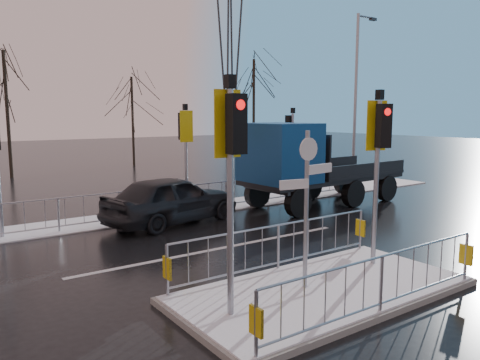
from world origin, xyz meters
TOP-DOWN VIEW (x-y plane):
  - ground at (0.00, 0.00)m, footprint 120.00×120.00m
  - snow_verge at (0.00, 8.60)m, footprint 30.00×2.00m
  - lane_markings at (0.00, -0.33)m, footprint 8.00×11.38m
  - traffic_island at (-0.01, 0.01)m, footprint 6.00×3.04m
  - far_kerb_fixtures at (0.29, 8.09)m, footprint 18.00×0.65m
  - car_far_lane at (0.33, 7.13)m, footprint 4.90×2.74m
  - flatbed_truck at (5.30, 6.58)m, footprint 7.00×2.81m
  - tree_far_a at (-2.00, 22.00)m, footprint 3.75×3.75m
  - tree_far_b at (6.00, 24.00)m, footprint 3.25×3.25m
  - tree_far_c at (14.00, 21.00)m, footprint 4.00×4.00m
  - street_lamp_right at (10.57, 8.50)m, footprint 1.25×0.18m
  - pylon_wires at (16.88, 30.00)m, footprint 70.00×2.38m

SIDE VIEW (x-z plane):
  - ground at x=0.00m, z-range 0.00..0.00m
  - lane_markings at x=0.00m, z-range 0.00..0.01m
  - snow_verge at x=0.00m, z-range 0.00..0.04m
  - traffic_island at x=-0.01m, z-range -1.68..2.47m
  - car_far_lane at x=0.33m, z-range 0.00..1.58m
  - far_kerb_fixtures at x=0.29m, z-range -0.90..2.93m
  - flatbed_truck at x=5.30m, z-range 0.10..3.30m
  - tree_far_b at x=6.00m, z-range 1.11..7.25m
  - street_lamp_right at x=10.57m, z-range 0.39..8.39m
  - tree_far_a at x=-2.00m, z-range 1.28..8.36m
  - tree_far_c at x=14.00m, z-range 1.37..8.92m
  - pylon_wires at x=16.88m, z-range 1.05..21.02m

